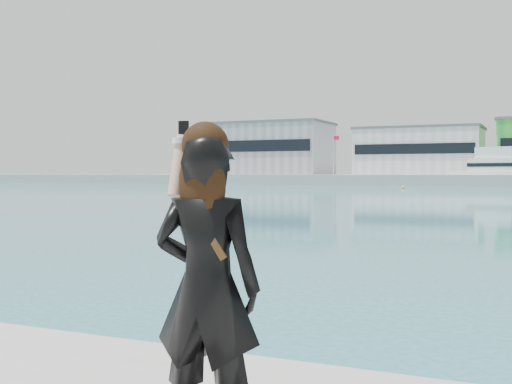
% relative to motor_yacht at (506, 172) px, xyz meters
% --- Properties ---
extents(warehouse_grey_left, '(26.52, 16.36, 11.50)m').
position_rel_motor_yacht_xyz_m(warehouse_grey_left, '(-50.05, 14.51, 5.25)').
color(warehouse_grey_left, gray).
rests_on(warehouse_grey_left, far_quay).
extents(warehouse_white, '(24.48, 15.35, 9.50)m').
position_rel_motor_yacht_xyz_m(warehouse_white, '(-17.05, 14.51, 4.25)').
color(warehouse_white, silver).
rests_on(warehouse_white, far_quay).
extents(flagpole_left, '(1.28, 0.16, 8.00)m').
position_rel_motor_yacht_xyz_m(flagpole_left, '(-32.95, 7.53, 4.03)').
color(flagpole_left, silver).
rests_on(flagpole_left, far_quay).
extents(motor_yacht, '(19.82, 10.74, 8.92)m').
position_rel_motor_yacht_xyz_m(motor_yacht, '(0.00, 0.00, 0.00)').
color(motor_yacht, white).
rests_on(motor_yacht, ground).
extents(buoy_far, '(0.50, 0.50, 0.50)m').
position_rel_motor_yacht_xyz_m(buoy_far, '(-13.28, -20.83, -2.51)').
color(buoy_far, yellow).
rests_on(buoy_far, ground).
extents(woman, '(0.70, 0.51, 1.88)m').
position_rel_motor_yacht_xyz_m(woman, '(4.26, -114.15, -0.75)').
color(woman, black).
rests_on(woman, near_quay).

